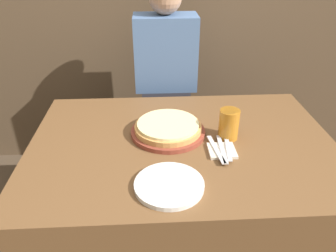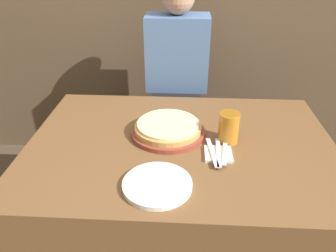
% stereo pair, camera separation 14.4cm
% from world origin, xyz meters
% --- Properties ---
extents(dining_table, '(1.31, 0.92, 0.73)m').
position_xyz_m(dining_table, '(0.00, 0.00, 0.36)').
color(dining_table, brown).
rests_on(dining_table, ground_plane).
extents(pizza_on_board, '(0.33, 0.33, 0.06)m').
position_xyz_m(pizza_on_board, '(-0.06, 0.07, 0.75)').
color(pizza_on_board, brown).
rests_on(pizza_on_board, dining_table).
extents(beer_glass, '(0.09, 0.09, 0.13)m').
position_xyz_m(beer_glass, '(0.20, 0.02, 0.80)').
color(beer_glass, '#B7701E').
rests_on(beer_glass, dining_table).
extents(dinner_plate, '(0.25, 0.25, 0.02)m').
position_xyz_m(dinner_plate, '(-0.08, -0.29, 0.74)').
color(dinner_plate, silver).
rests_on(dinner_plate, dining_table).
extents(napkin_stack, '(0.11, 0.11, 0.01)m').
position_xyz_m(napkin_stack, '(0.15, -0.09, 0.73)').
color(napkin_stack, beige).
rests_on(napkin_stack, dining_table).
extents(fork, '(0.04, 0.21, 0.00)m').
position_xyz_m(fork, '(0.13, -0.09, 0.74)').
color(fork, silver).
rests_on(fork, napkin_stack).
extents(dinner_knife, '(0.03, 0.21, 0.00)m').
position_xyz_m(dinner_knife, '(0.15, -0.09, 0.74)').
color(dinner_knife, silver).
rests_on(dinner_knife, napkin_stack).
extents(spoon, '(0.04, 0.17, 0.00)m').
position_xyz_m(spoon, '(0.18, -0.09, 0.74)').
color(spoon, silver).
rests_on(spoon, napkin_stack).
extents(diner_person, '(0.35, 0.20, 1.30)m').
position_xyz_m(diner_person, '(-0.04, 0.65, 0.64)').
color(diner_person, '#33333D').
rests_on(diner_person, ground_plane).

